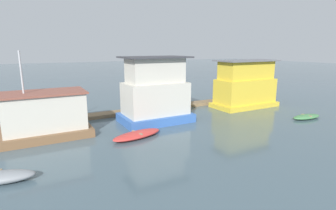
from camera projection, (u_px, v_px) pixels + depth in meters
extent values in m
plane|color=#475B66|center=(162.00, 119.00, 22.66)|extent=(200.00, 200.00, 0.00)
cube|color=#846B4C|center=(147.00, 110.00, 25.34)|extent=(33.80, 1.40, 0.30)
cube|color=brown|center=(47.00, 132.00, 18.08)|extent=(5.74, 3.60, 0.56)
cube|color=beige|center=(45.00, 111.00, 17.76)|extent=(5.03, 2.89, 2.44)
cube|color=brown|center=(43.00, 93.00, 17.49)|extent=(5.33, 3.19, 0.12)
cylinder|color=#B2B2B7|center=(21.00, 72.00, 16.65)|extent=(0.12, 0.12, 2.73)
cube|color=#3866B7|center=(156.00, 117.00, 21.78)|extent=(5.66, 3.67, 0.67)
cube|color=beige|center=(155.00, 98.00, 21.44)|extent=(4.99, 3.00, 2.57)
cube|color=beige|center=(155.00, 70.00, 20.95)|extent=(4.35, 2.35, 1.97)
cube|color=#38383D|center=(155.00, 57.00, 20.73)|extent=(5.29, 3.30, 0.12)
cube|color=gold|center=(244.00, 104.00, 27.32)|extent=(6.73, 3.32, 0.47)
cube|color=gold|center=(245.00, 91.00, 27.02)|extent=(6.16, 2.76, 2.41)
cube|color=gold|center=(246.00, 70.00, 26.57)|extent=(5.67, 2.26, 1.81)
cube|color=slate|center=(247.00, 61.00, 26.36)|extent=(6.46, 3.06, 0.12)
ellipsoid|color=red|center=(137.00, 135.00, 17.81)|extent=(3.93, 2.13, 0.41)
cube|color=#997F60|center=(137.00, 133.00, 17.78)|extent=(0.41, 1.11, 0.08)
ellipsoid|color=#47844C|center=(306.00, 117.00, 22.59)|extent=(3.02, 1.26, 0.36)
cube|color=#997F60|center=(307.00, 115.00, 22.56)|extent=(0.22, 0.91, 0.08)
cylinder|color=#846B4C|center=(70.00, 116.00, 21.04)|extent=(0.26, 0.26, 1.33)
cylinder|color=brown|center=(231.00, 94.00, 28.85)|extent=(0.28, 0.28, 1.94)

